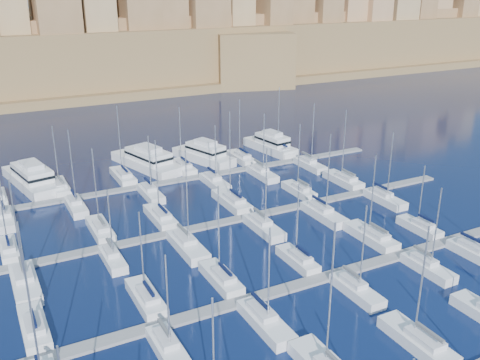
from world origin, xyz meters
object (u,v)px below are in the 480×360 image
motor_yacht_b (147,160)px  motor_yacht_d (271,144)px  motor_yacht_c (204,154)px  motor_yacht_a (32,178)px

motor_yacht_b → motor_yacht_d: size_ratio=1.29×
motor_yacht_c → motor_yacht_d: 16.84m
motor_yacht_b → motor_yacht_c: size_ratio=1.21×
motor_yacht_b → motor_yacht_d: bearing=-3.9°
motor_yacht_d → motor_yacht_a: bearing=178.0°
motor_yacht_c → motor_yacht_d: size_ratio=1.07×
motor_yacht_b → motor_yacht_d: same height
motor_yacht_a → motor_yacht_c: size_ratio=1.18×
motor_yacht_a → motor_yacht_b: (23.27, 0.15, 0.00)m
motor_yacht_c → motor_yacht_d: (16.83, -0.42, 0.00)m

